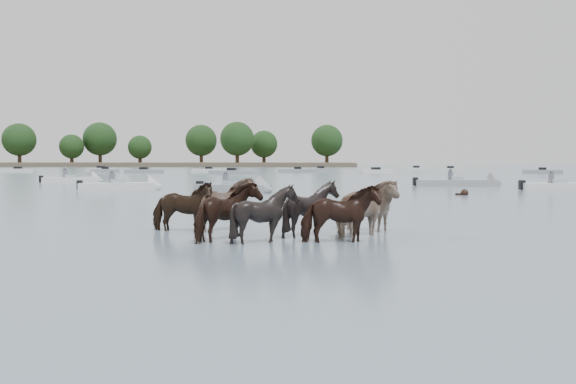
{
  "coord_description": "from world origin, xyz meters",
  "views": [
    {
      "loc": [
        1.15,
        -15.2,
        2.01
      ],
      "look_at": [
        0.25,
        1.69,
        1.1
      ],
      "focal_mm": 38.4,
      "sensor_mm": 36.0,
      "label": 1
    }
  ],
  "objects": [
    {
      "name": "ground",
      "position": [
        0.0,
        0.0,
        0.0
      ],
      "size": [
        400.0,
        400.0,
        0.0
      ],
      "primitive_type": "plane",
      "color": "slate",
      "rests_on": "ground"
    },
    {
      "name": "motorboat_d",
      "position": [
        17.05,
        25.03,
        0.23
      ],
      "size": [
        5.25,
        1.91,
        1.92
      ],
      "rotation": [
        0.0,
        0.0,
        0.06
      ],
      "color": "silver",
      "rests_on": "ground"
    },
    {
      "name": "motorboat_b",
      "position": [
        -3.46,
        21.29,
        0.23
      ],
      "size": [
        5.23,
        3.19,
        1.92
      ],
      "rotation": [
        0.0,
        0.0,
        -0.35
      ],
      "color": "gray",
      "rests_on": "ground"
    },
    {
      "name": "pony_herd",
      "position": [
        0.24,
        0.71,
        0.65
      ],
      "size": [
        7.07,
        4.03,
        1.65
      ],
      "color": "black",
      "rests_on": "ground"
    },
    {
      "name": "treeline",
      "position": [
        -63.14,
        150.72,
        6.61
      ],
      "size": [
        150.61,
        23.88,
        12.32
      ],
      "color": "#382619",
      "rests_on": "ground"
    },
    {
      "name": "swimming_pony",
      "position": [
        9.09,
        19.35,
        0.1
      ],
      "size": [
        0.72,
        0.44,
        0.44
      ],
      "color": "black",
      "rests_on": "ground"
    },
    {
      "name": "distant_flotilla",
      "position": [
        -0.23,
        75.31,
        0.26
      ],
      "size": [
        108.09,
        27.52,
        0.93
      ],
      "color": "silver",
      "rests_on": "ground"
    },
    {
      "name": "motorboat_c",
      "position": [
        11.94,
        30.78,
        0.22
      ],
      "size": [
        6.7,
        2.08,
        1.92
      ],
      "rotation": [
        0.0,
        0.0,
        0.07
      ],
      "color": "gray",
      "rests_on": "ground"
    },
    {
      "name": "motorboat_a",
      "position": [
        -11.15,
        23.91,
        0.23
      ],
      "size": [
        5.46,
        2.69,
        1.92
      ],
      "rotation": [
        0.0,
        0.0,
        0.22
      ],
      "color": "silver",
      "rests_on": "ground"
    },
    {
      "name": "shoreline",
      "position": [
        -70.0,
        150.0,
        0.5
      ],
      "size": [
        160.0,
        30.0,
        1.0
      ],
      "primitive_type": "cube",
      "color": "#4C4233",
      "rests_on": "ground"
    },
    {
      "name": "motorboat_f",
      "position": [
        -19.09,
        35.36,
        0.23
      ],
      "size": [
        5.12,
        3.62,
        1.92
      ],
      "rotation": [
        0.0,
        0.0,
        0.46
      ],
      "color": "silver",
      "rests_on": "ground"
    }
  ]
}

